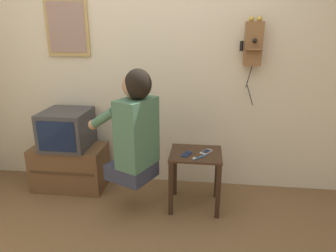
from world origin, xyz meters
TOP-DOWN VIEW (x-y plane):
  - wall_back at (0.00, 1.22)m, footprint 6.80×0.05m
  - side_table at (0.41, 0.74)m, footprint 0.46×0.40m
  - person at (-0.10, 0.57)m, footprint 0.60×0.54m
  - tv_stand at (-0.90, 0.94)m, footprint 0.73×0.41m
  - television at (-0.90, 0.94)m, footprint 0.45×0.46m
  - wall_phone_antique at (0.90, 1.14)m, footprint 0.20×0.18m
  - framed_picture at (-0.90, 1.18)m, footprint 0.44×0.03m
  - cell_phone_held at (0.33, 0.69)m, footprint 0.10×0.14m
  - cell_phone_spare at (0.51, 0.76)m, footprint 0.12×0.14m
  - toothbrush at (0.44, 0.62)m, footprint 0.12×0.13m

SIDE VIEW (x-z plane):
  - tv_stand at x=-0.90m, z-range 0.00..0.46m
  - side_table at x=0.41m, z-range 0.14..0.68m
  - cell_phone_held at x=0.33m, z-range 0.54..0.55m
  - cell_phone_spare at x=0.51m, z-range 0.54..0.55m
  - toothbrush at x=0.44m, z-range 0.54..0.56m
  - television at x=-0.90m, z-range 0.46..0.84m
  - person at x=-0.10m, z-range 0.32..1.30m
  - wall_back at x=0.00m, z-range 0.00..2.55m
  - wall_phone_antique at x=0.90m, z-range 1.08..1.89m
  - framed_picture at x=-0.90m, z-range 1.35..1.90m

